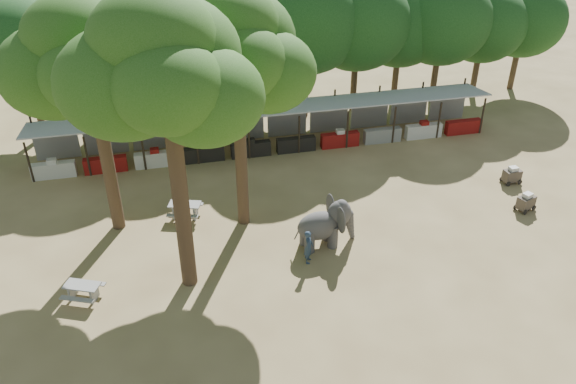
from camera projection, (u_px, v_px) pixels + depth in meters
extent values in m
plane|color=brown|center=(339.00, 290.00, 23.35)|extent=(100.00, 100.00, 0.00)
cube|color=#9EA0A6|center=(269.00, 108.00, 33.75)|extent=(28.00, 2.99, 0.39)
cylinder|color=#2D2319|center=(50.00, 160.00, 30.77)|extent=(0.12, 0.12, 2.40)
cylinder|color=#2D2319|center=(55.00, 137.00, 32.92)|extent=(0.12, 0.12, 2.80)
cube|color=silver|center=(54.00, 170.00, 31.36)|extent=(2.38, 0.50, 0.90)
cube|color=gray|center=(56.00, 143.00, 33.08)|extent=(2.52, 0.12, 2.00)
cylinder|color=#2D2319|center=(103.00, 155.00, 31.33)|extent=(0.12, 0.12, 2.40)
cylinder|color=#2D2319|center=(105.00, 132.00, 33.48)|extent=(0.12, 0.12, 2.80)
cube|color=maroon|center=(106.00, 165.00, 31.92)|extent=(2.38, 0.50, 0.90)
cube|color=gray|center=(106.00, 138.00, 33.65)|extent=(2.52, 0.12, 2.00)
cylinder|color=#2D2319|center=(154.00, 150.00, 31.89)|extent=(0.12, 0.12, 2.40)
cylinder|color=#2D2319|center=(152.00, 127.00, 34.04)|extent=(0.12, 0.12, 2.80)
cube|color=silver|center=(156.00, 159.00, 32.48)|extent=(2.38, 0.50, 0.90)
cube|color=gray|center=(153.00, 134.00, 34.21)|extent=(2.52, 0.12, 2.00)
cylinder|color=#2D2319|center=(204.00, 145.00, 32.45)|extent=(0.12, 0.12, 2.40)
cylinder|color=#2D2319|center=(199.00, 123.00, 34.60)|extent=(0.12, 0.12, 2.80)
cube|color=black|center=(204.00, 154.00, 33.04)|extent=(2.38, 0.50, 0.90)
cube|color=gray|center=(199.00, 129.00, 34.77)|extent=(2.52, 0.12, 2.00)
cylinder|color=#2D2319|center=(251.00, 140.00, 33.01)|extent=(0.12, 0.12, 2.40)
cylinder|color=#2D2319|center=(243.00, 119.00, 35.16)|extent=(0.12, 0.12, 2.80)
cube|color=black|center=(251.00, 149.00, 33.61)|extent=(2.38, 0.50, 0.90)
cube|color=gray|center=(244.00, 125.00, 35.33)|extent=(2.52, 0.12, 2.00)
cylinder|color=#2D2319|center=(297.00, 135.00, 33.57)|extent=(0.12, 0.12, 2.40)
cylinder|color=#2D2319|center=(287.00, 115.00, 35.72)|extent=(0.12, 0.12, 2.80)
cube|color=black|center=(296.00, 145.00, 34.17)|extent=(2.38, 0.50, 0.90)
cube|color=gray|center=(287.00, 121.00, 35.89)|extent=(2.52, 0.12, 2.00)
cylinder|color=#2D2319|center=(342.00, 130.00, 34.13)|extent=(0.12, 0.12, 2.40)
cylinder|color=#2D2319|center=(329.00, 111.00, 36.28)|extent=(0.12, 0.12, 2.80)
cube|color=maroon|center=(340.00, 140.00, 34.73)|extent=(2.38, 0.50, 0.90)
cube|color=gray|center=(329.00, 117.00, 36.45)|extent=(2.52, 0.12, 2.00)
cylinder|color=#2D2319|center=(385.00, 126.00, 34.69)|extent=(0.12, 0.12, 2.40)
cylinder|color=#2D2319|center=(370.00, 107.00, 36.84)|extent=(0.12, 0.12, 2.80)
cube|color=gray|center=(382.00, 135.00, 35.29)|extent=(2.38, 0.50, 0.90)
cube|color=gray|center=(369.00, 113.00, 37.01)|extent=(2.52, 0.12, 2.00)
cylinder|color=#2D2319|center=(426.00, 122.00, 35.25)|extent=(0.12, 0.12, 2.40)
cylinder|color=#2D2319|center=(409.00, 103.00, 37.41)|extent=(0.12, 0.12, 2.80)
cube|color=silver|center=(423.00, 131.00, 35.85)|extent=(2.38, 0.50, 0.90)
cube|color=gray|center=(409.00, 109.00, 37.57)|extent=(2.52, 0.12, 2.00)
cylinder|color=#2D2319|center=(467.00, 118.00, 35.81)|extent=(0.12, 0.12, 2.40)
cylinder|color=#2D2319|center=(447.00, 99.00, 37.97)|extent=(0.12, 0.12, 2.80)
cube|color=maroon|center=(463.00, 127.00, 36.41)|extent=(2.38, 0.50, 0.90)
cube|color=gray|center=(447.00, 105.00, 38.13)|extent=(2.52, 0.12, 2.00)
cylinder|color=#332316|center=(104.00, 141.00, 25.03)|extent=(0.60, 0.60, 9.20)
cone|color=#332316|center=(84.00, 38.00, 22.67)|extent=(0.57, 0.57, 2.88)
ellipsoid|color=#1A4A0E|center=(56.00, 72.00, 23.35)|extent=(4.80, 4.80, 3.94)
ellipsoid|color=#1A4A0E|center=(121.00, 83.00, 23.32)|extent=(4.20, 4.20, 3.44)
ellipsoid|color=#1A4A0E|center=(94.00, 49.00, 24.03)|extent=(5.20, 5.20, 4.26)
ellipsoid|color=#1A4A0E|center=(87.00, 74.00, 22.14)|extent=(3.80, 3.80, 3.12)
ellipsoid|color=#1A4A0E|center=(77.00, 37.00, 22.77)|extent=(4.40, 4.40, 3.61)
cylinder|color=#332316|center=(178.00, 175.00, 21.15)|extent=(0.64, 0.64, 10.40)
cone|color=#332316|center=(162.00, 37.00, 18.48)|extent=(0.61, 0.61, 3.25)
ellipsoid|color=#1A4A0E|center=(125.00, 83.00, 19.25)|extent=(4.80, 4.80, 3.94)
ellipsoid|color=#1A4A0E|center=(205.00, 97.00, 19.23)|extent=(4.20, 4.20, 3.44)
ellipsoid|color=#1A4A0E|center=(169.00, 55.00, 19.93)|extent=(5.20, 5.20, 4.26)
ellipsoid|color=#1A4A0E|center=(168.00, 87.00, 18.04)|extent=(3.80, 3.80, 3.12)
ellipsoid|color=#1A4A0E|center=(153.00, 41.00, 18.67)|extent=(4.40, 4.40, 3.61)
cylinder|color=#332316|center=(240.00, 133.00, 25.29)|extent=(0.56, 0.56, 9.60)
cone|color=#332316|center=(235.00, 26.00, 22.83)|extent=(0.53, 0.53, 3.00)
ellipsoid|color=#1A4A0E|center=(202.00, 60.00, 23.54)|extent=(4.80, 4.80, 3.94)
ellipsoid|color=#1A4A0E|center=(267.00, 72.00, 23.52)|extent=(4.20, 4.20, 3.44)
ellipsoid|color=#1A4A0E|center=(236.00, 39.00, 24.22)|extent=(5.20, 5.20, 4.26)
ellipsoid|color=#1A4A0E|center=(241.00, 63.00, 22.33)|extent=(3.80, 3.80, 3.12)
ellipsoid|color=#1A4A0E|center=(227.00, 26.00, 22.96)|extent=(4.40, 4.40, 3.61)
cylinder|color=#332316|center=(48.00, 107.00, 35.58)|extent=(0.44, 0.44, 3.74)
ellipsoid|color=#0F3611|center=(34.00, 50.00, 33.71)|extent=(6.46, 5.95, 5.61)
cylinder|color=#332316|center=(102.00, 102.00, 36.25)|extent=(0.44, 0.44, 3.74)
ellipsoid|color=#0F3611|center=(92.00, 46.00, 34.37)|extent=(6.46, 5.95, 5.61)
cylinder|color=#332316|center=(155.00, 98.00, 36.91)|extent=(0.44, 0.44, 3.74)
ellipsoid|color=#0F3611|center=(148.00, 43.00, 35.04)|extent=(6.46, 5.95, 5.61)
cylinder|color=#332316|center=(206.00, 94.00, 37.58)|extent=(0.44, 0.44, 3.74)
ellipsoid|color=#0F3611|center=(201.00, 39.00, 35.71)|extent=(6.46, 5.95, 5.61)
cylinder|color=#332316|center=(254.00, 90.00, 38.25)|extent=(0.44, 0.44, 3.74)
ellipsoid|color=#0F3611|center=(253.00, 36.00, 36.37)|extent=(6.46, 5.95, 5.61)
cylinder|color=#332316|center=(302.00, 86.00, 38.92)|extent=(0.44, 0.44, 3.74)
ellipsoid|color=#0F3611|center=(302.00, 33.00, 37.04)|extent=(6.46, 5.95, 5.61)
cylinder|color=#332316|center=(347.00, 82.00, 39.58)|extent=(0.44, 0.44, 3.74)
ellipsoid|color=#0F3611|center=(350.00, 30.00, 37.71)|extent=(6.46, 5.95, 5.61)
cylinder|color=#332316|center=(391.00, 78.00, 40.25)|extent=(0.44, 0.44, 3.74)
ellipsoid|color=#0F3611|center=(396.00, 27.00, 38.38)|extent=(6.46, 5.95, 5.61)
cylinder|color=#332316|center=(434.00, 74.00, 40.92)|extent=(0.44, 0.44, 3.74)
ellipsoid|color=#0F3611|center=(441.00, 24.00, 39.04)|extent=(6.46, 5.95, 5.61)
cylinder|color=#332316|center=(475.00, 71.00, 41.59)|extent=(0.44, 0.44, 3.74)
ellipsoid|color=#0F3611|center=(484.00, 21.00, 39.71)|extent=(6.46, 5.95, 5.61)
cylinder|color=#332316|center=(515.00, 68.00, 42.25)|extent=(0.44, 0.44, 3.74)
ellipsoid|color=#0F3611|center=(526.00, 18.00, 40.38)|extent=(6.46, 5.95, 5.61)
ellipsoid|color=#3E3B3B|center=(319.00, 226.00, 25.52)|extent=(2.17, 1.39, 1.34)
cylinder|color=#3E3B3B|center=(310.00, 241.00, 25.37)|extent=(0.52, 0.52, 1.13)
cylinder|color=#3E3B3B|center=(305.00, 233.00, 25.89)|extent=(0.52, 0.52, 1.13)
cylinder|color=#3E3B3B|center=(333.00, 236.00, 25.68)|extent=(0.52, 0.52, 1.13)
cylinder|color=#3E3B3B|center=(328.00, 229.00, 26.20)|extent=(0.52, 0.52, 1.13)
ellipsoid|color=#3E3B3B|center=(339.00, 213.00, 25.55)|extent=(1.22, 1.02, 1.24)
ellipsoid|color=#3E3B3B|center=(341.00, 220.00, 24.99)|extent=(0.28, 1.03, 1.27)
ellipsoid|color=#3E3B3B|center=(330.00, 207.00, 25.97)|extent=(0.28, 1.03, 1.27)
cone|color=#3E3B3B|center=(350.00, 226.00, 26.15)|extent=(0.55, 0.55, 1.40)
imported|color=#26384C|center=(309.00, 247.00, 24.60)|extent=(0.58, 0.68, 1.61)
cube|color=gray|center=(82.00, 285.00, 22.57)|extent=(1.57, 1.18, 0.06)
cube|color=gray|center=(73.00, 291.00, 22.83)|extent=(0.32, 0.56, 0.66)
cube|color=gray|center=(94.00, 293.00, 22.68)|extent=(0.32, 0.56, 0.66)
cube|color=gray|center=(77.00, 299.00, 22.28)|extent=(1.40, 0.79, 0.05)
cube|color=gray|center=(89.00, 282.00, 23.16)|extent=(1.40, 0.79, 0.05)
cube|color=gray|center=(185.00, 204.00, 27.72)|extent=(1.71, 1.18, 0.06)
cube|color=gray|center=(175.00, 210.00, 27.95)|extent=(0.29, 0.63, 0.73)
cube|color=gray|center=(196.00, 211.00, 27.88)|extent=(0.29, 0.63, 0.73)
cube|color=gray|center=(182.00, 216.00, 27.39)|extent=(1.56, 0.73, 0.05)
cube|color=gray|center=(188.00, 203.00, 28.37)|extent=(1.56, 0.73, 0.05)
cube|color=#3B312A|center=(526.00, 202.00, 28.45)|extent=(1.04, 0.82, 0.63)
cylinder|color=black|center=(525.00, 212.00, 28.23)|extent=(0.27, 0.15, 0.27)
cylinder|color=black|center=(534.00, 208.00, 28.57)|extent=(0.27, 0.15, 0.27)
cylinder|color=black|center=(515.00, 207.00, 28.65)|extent=(0.27, 0.15, 0.27)
cylinder|color=black|center=(524.00, 203.00, 29.00)|extent=(0.27, 0.15, 0.27)
cube|color=silver|center=(528.00, 195.00, 28.24)|extent=(0.55, 0.50, 0.23)
cube|color=#3B312A|center=(512.00, 175.00, 30.83)|extent=(0.95, 0.60, 0.64)
cylinder|color=black|center=(508.00, 184.00, 30.65)|extent=(0.28, 0.07, 0.27)
cylinder|color=black|center=(520.00, 182.00, 30.83)|extent=(0.28, 0.07, 0.27)
cylinder|color=black|center=(502.00, 179.00, 31.15)|extent=(0.28, 0.07, 0.27)
cylinder|color=black|center=(513.00, 177.00, 31.33)|extent=(0.28, 0.07, 0.27)
cube|color=silver|center=(513.00, 169.00, 30.61)|extent=(0.48, 0.39, 0.23)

